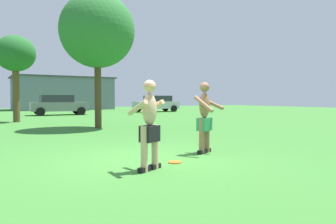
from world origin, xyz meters
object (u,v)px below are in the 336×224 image
player_with_cap (149,121)px  tree_left_field (15,55)px  player_in_green (205,116)px  tree_behind_players (97,31)px  car_silver_far_end (156,103)px  car_gray_near_post (59,105)px  frisbee (175,162)px

player_with_cap → tree_left_field: size_ratio=0.35×
player_in_green → tree_behind_players: bearing=90.9°
player_with_cap → tree_behind_players: bearing=77.5°
player_in_green → car_silver_far_end: (10.28, 20.95, -0.09)m
player_with_cap → car_silver_far_end: bearing=60.7°
tree_left_field → player_with_cap: bearing=-86.5°
car_gray_near_post → tree_left_field: tree_left_field is taller
player_with_cap → frisbee: (0.76, 0.32, -0.91)m
player_in_green → frisbee: size_ratio=6.19×
tree_left_field → tree_behind_players: bearing=-64.6°
player_in_green → car_gray_near_post: player_in_green is taller
player_in_green → tree_left_field: (-2.87, 13.34, 2.81)m
frisbee → car_gray_near_post: size_ratio=0.06×
player_in_green → tree_behind_players: tree_behind_players is taller
frisbee → car_silver_far_end: bearing=61.9°
car_silver_far_end → player_in_green: bearing=-116.1°
frisbee → tree_left_field: 14.52m
frisbee → car_gray_near_post: car_gray_near_post is taller
player_with_cap → player_in_green: (2.01, 0.93, -0.01)m
tree_behind_players → tree_left_field: bearing=115.4°
frisbee → tree_behind_players: (1.12, 8.16, 4.28)m
car_silver_far_end → tree_behind_players: (-10.41, -13.40, 3.47)m
tree_behind_players → car_gray_near_post: bearing=85.8°
car_gray_near_post → tree_left_field: 7.97m
car_gray_near_post → car_silver_far_end: 9.57m
player_in_green → tree_behind_players: (-0.12, 7.55, 3.38)m
player_with_cap → car_gray_near_post: bearing=82.3°
frisbee → player_with_cap: bearing=-157.0°
frisbee → car_gray_near_post: bearing=84.3°
player_with_cap → car_gray_near_post: size_ratio=0.38×
player_with_cap → tree_left_field: 14.57m
frisbee → car_silver_far_end: car_silver_far_end is taller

